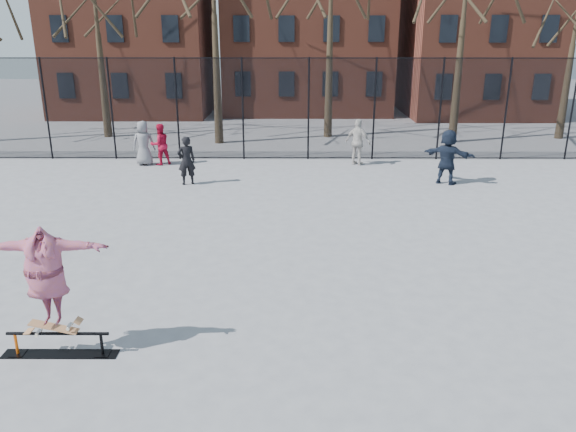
{
  "coord_description": "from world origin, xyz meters",
  "views": [
    {
      "loc": [
        0.5,
        -9.33,
        5.08
      ],
      "look_at": [
        0.45,
        1.5,
        1.43
      ],
      "focal_mm": 35.0,
      "sensor_mm": 36.0,
      "label": 1
    }
  ],
  "objects_px": {
    "skater": "(47,281)",
    "bystander_black": "(186,161)",
    "bystander_grey": "(144,143)",
    "bystander_navy": "(448,157)",
    "bystander_white": "(358,142)",
    "skate_rail": "(59,346)",
    "bystander_red": "(160,144)",
    "skateboard": "(54,329)"
  },
  "relations": [
    {
      "from": "bystander_white",
      "to": "skater",
      "type": "bearing_deg",
      "value": 97.56
    },
    {
      "from": "bystander_grey",
      "to": "bystander_navy",
      "type": "relative_size",
      "value": 0.92
    },
    {
      "from": "skater",
      "to": "bystander_red",
      "type": "distance_m",
      "value": 13.45
    },
    {
      "from": "bystander_red",
      "to": "skater",
      "type": "bearing_deg",
      "value": 61.1
    },
    {
      "from": "bystander_navy",
      "to": "bystander_black",
      "type": "bearing_deg",
      "value": 32.05
    },
    {
      "from": "skate_rail",
      "to": "bystander_grey",
      "type": "bearing_deg",
      "value": 98.11
    },
    {
      "from": "bystander_grey",
      "to": "bystander_red",
      "type": "height_order",
      "value": "bystander_grey"
    },
    {
      "from": "bystander_black",
      "to": "bystander_red",
      "type": "bearing_deg",
      "value": -82.17
    },
    {
      "from": "skate_rail",
      "to": "bystander_black",
      "type": "relative_size",
      "value": 1.14
    },
    {
      "from": "skate_rail",
      "to": "skater",
      "type": "xyz_separation_m",
      "value": [
        -0.04,
        0.0,
        1.16
      ]
    },
    {
      "from": "bystander_black",
      "to": "bystander_navy",
      "type": "bearing_deg",
      "value": 160.66
    },
    {
      "from": "skater",
      "to": "bystander_grey",
      "type": "xyz_separation_m",
      "value": [
        -1.86,
        13.33,
        -0.46
      ]
    },
    {
      "from": "bystander_black",
      "to": "skater",
      "type": "bearing_deg",
      "value": 68.19
    },
    {
      "from": "skater",
      "to": "bystander_black",
      "type": "relative_size",
      "value": 1.21
    },
    {
      "from": "bystander_grey",
      "to": "bystander_navy",
      "type": "height_order",
      "value": "bystander_navy"
    },
    {
      "from": "skateboard",
      "to": "bystander_white",
      "type": "relative_size",
      "value": 0.47
    },
    {
      "from": "bystander_grey",
      "to": "bystander_white",
      "type": "bearing_deg",
      "value": 177.81
    },
    {
      "from": "skater",
      "to": "bystander_black",
      "type": "distance_m",
      "value": 10.52
    },
    {
      "from": "skate_rail",
      "to": "skater",
      "type": "bearing_deg",
      "value": 180.0
    },
    {
      "from": "bystander_grey",
      "to": "bystander_black",
      "type": "height_order",
      "value": "bystander_grey"
    },
    {
      "from": "skateboard",
      "to": "bystander_navy",
      "type": "relative_size",
      "value": 0.44
    },
    {
      "from": "bystander_red",
      "to": "bystander_white",
      "type": "xyz_separation_m",
      "value": [
        7.63,
        0.0,
        0.09
      ]
    },
    {
      "from": "skateboard",
      "to": "skater",
      "type": "bearing_deg",
      "value": 0.0
    },
    {
      "from": "skateboard",
      "to": "bystander_red",
      "type": "distance_m",
      "value": 13.45
    },
    {
      "from": "skate_rail",
      "to": "bystander_white",
      "type": "height_order",
      "value": "bystander_white"
    },
    {
      "from": "skate_rail",
      "to": "skateboard",
      "type": "bearing_deg",
      "value": 180.0
    },
    {
      "from": "bystander_white",
      "to": "bystander_navy",
      "type": "height_order",
      "value": "bystander_navy"
    },
    {
      "from": "skater",
      "to": "bystander_white",
      "type": "relative_size",
      "value": 1.12
    },
    {
      "from": "bystander_black",
      "to": "bystander_red",
      "type": "relative_size",
      "value": 1.04
    },
    {
      "from": "skate_rail",
      "to": "bystander_red",
      "type": "xyz_separation_m",
      "value": [
        -1.28,
        13.38,
        0.63
      ]
    },
    {
      "from": "skater",
      "to": "bystander_navy",
      "type": "height_order",
      "value": "skater"
    },
    {
      "from": "bystander_grey",
      "to": "bystander_navy",
      "type": "xyz_separation_m",
      "value": [
        10.96,
        -2.69,
        0.08
      ]
    },
    {
      "from": "bystander_red",
      "to": "bystander_black",
      "type": "bearing_deg",
      "value": 83.85
    },
    {
      "from": "bystander_black",
      "to": "bystander_white",
      "type": "bearing_deg",
      "value": -174.97
    },
    {
      "from": "skate_rail",
      "to": "bystander_black",
      "type": "bearing_deg",
      "value": 88.64
    },
    {
      "from": "skate_rail",
      "to": "bystander_navy",
      "type": "distance_m",
      "value": 14.0
    },
    {
      "from": "bystander_navy",
      "to": "bystander_grey",
      "type": "bearing_deg",
      "value": 17.41
    },
    {
      "from": "skater",
      "to": "bystander_red",
      "type": "height_order",
      "value": "skater"
    },
    {
      "from": "bystander_white",
      "to": "bystander_navy",
      "type": "bearing_deg",
      "value": 167.74
    },
    {
      "from": "skate_rail",
      "to": "bystander_red",
      "type": "bearing_deg",
      "value": 95.47
    },
    {
      "from": "skateboard",
      "to": "skater",
      "type": "xyz_separation_m",
      "value": [
        0.0,
        0.0,
        0.86
      ]
    },
    {
      "from": "skateboard",
      "to": "bystander_navy",
      "type": "bearing_deg",
      "value": 49.46
    }
  ]
}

